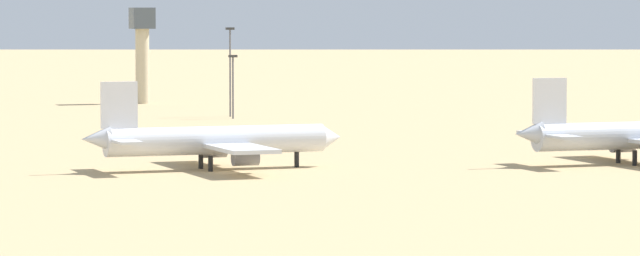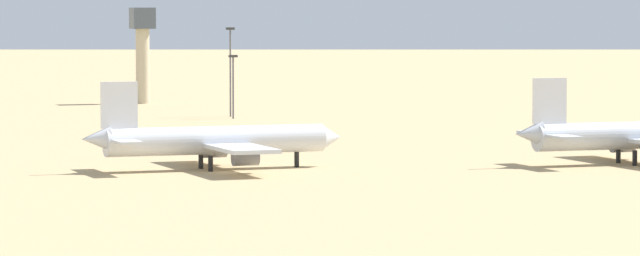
{
  "view_description": "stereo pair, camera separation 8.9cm",
  "coord_description": "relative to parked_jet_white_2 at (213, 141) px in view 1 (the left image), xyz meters",
  "views": [
    {
      "loc": [
        -71.03,
        -243.49,
        22.38
      ],
      "look_at": [
        12.32,
        -2.85,
        6.0
      ],
      "focal_mm": 105.34,
      "sensor_mm": 36.0,
      "label": 1
    },
    {
      "loc": [
        -70.95,
        -243.52,
        22.38
      ],
      "look_at": [
        12.32,
        -2.85,
        6.0
      ],
      "focal_mm": 105.34,
      "sensor_mm": 36.0,
      "label": 2
    }
  ],
  "objects": [
    {
      "name": "ground",
      "position": [
        0.55,
        -5.06,
        -4.06
      ],
      "size": [
        4000.0,
        4000.0,
        0.0
      ],
      "primitive_type": "plane",
      "color": "tan"
    },
    {
      "name": "parked_jet_white_2",
      "position": [
        0.0,
        0.0,
        0.0
      ],
      "size": [
        37.39,
        31.3,
        12.38
      ],
      "rotation": [
        0.0,
        0.0,
        0.02
      ],
      "color": "silver",
      "rests_on": "ground"
    },
    {
      "name": "parked_jet_white_3",
      "position": [
        59.41,
        -10.6,
        0.05
      ],
      "size": [
        37.83,
        31.67,
        12.53
      ],
      "rotation": [
        0.0,
        0.0,
        0.02
      ],
      "color": "silver",
      "rests_on": "ground"
    },
    {
      "name": "control_tower",
      "position": [
        33.4,
        177.97,
        9.45
      ],
      "size": [
        5.2,
        5.2,
        22.38
      ],
      "color": "#C6B793",
      "rests_on": "ground"
    },
    {
      "name": "light_pole_west",
      "position": [
        36.37,
        113.48,
        3.54
      ],
      "size": [
        1.8,
        0.5,
        12.87
      ],
      "color": "#59595E",
      "rests_on": "ground"
    },
    {
      "name": "light_pole_mid",
      "position": [
        37.87,
        120.58,
        6.35
      ],
      "size": [
        1.8,
        0.5,
        18.33
      ],
      "color": "#59595E",
      "rests_on": "ground"
    }
  ]
}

